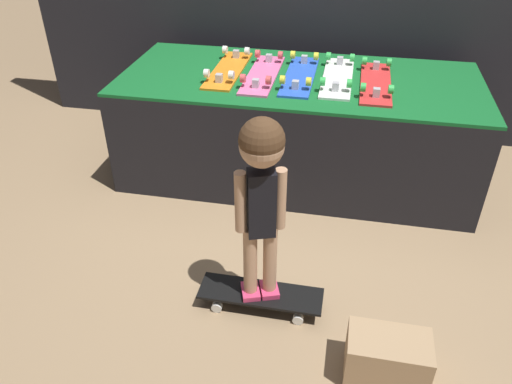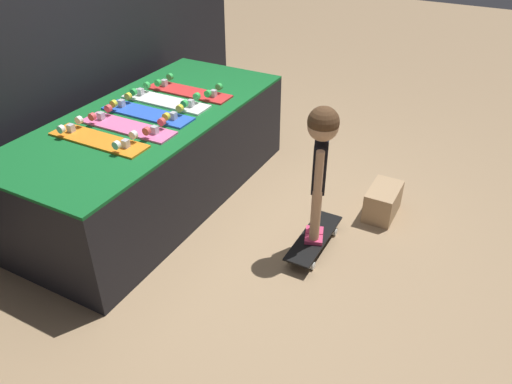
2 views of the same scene
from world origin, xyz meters
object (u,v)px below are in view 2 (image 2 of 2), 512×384
Objects in this scene: storage_box at (383,201)px; skateboard_orange_on_rack at (98,139)px; skateboard_blue_on_rack at (147,112)px; skateboard_on_floor at (314,239)px; skateboard_white_on_rack at (165,100)px; child at (321,151)px; skateboard_red_on_rack at (189,91)px; skateboard_pink_on_rack at (128,126)px.

skateboard_orange_on_rack is at bearing 123.36° from storage_box.
skateboard_blue_on_rack is 2.03× the size of storage_box.
skateboard_blue_on_rack is 1.15× the size of skateboard_on_floor.
skateboard_white_on_rack is (0.24, 0.02, 0.00)m from skateboard_blue_on_rack.
child is at bearing -90.67° from skateboard_on_floor.
child is (-0.24, -1.34, 0.03)m from skateboard_white_on_rack.
skateboard_orange_on_rack is 1.42m from child.
skateboard_on_floor is (-0.48, -1.30, -0.65)m from skateboard_red_on_rack.
skateboard_white_on_rack is at bearing 4.43° from skateboard_blue_on_rack.
storage_box is (0.60, -1.62, -0.61)m from skateboard_blue_on_rack.
child is (-0.48, -1.30, 0.03)m from skateboard_red_on_rack.
skateboard_pink_on_rack is 1.15× the size of skateboard_on_floor.
skateboard_orange_on_rack is at bearing 177.43° from skateboard_red_on_rack.
skateboard_pink_on_rack is 2.03× the size of storage_box.
storage_box is at bearing -69.65° from skateboard_blue_on_rack.
skateboard_blue_on_rack is 0.48m from skateboard_red_on_rack.
skateboard_red_on_rack is at bearing 69.70° from skateboard_on_floor.
skateboard_on_floor is (0.47, -1.34, -0.65)m from skateboard_orange_on_rack.
skateboard_red_on_rack is 2.03× the size of storage_box.
skateboard_blue_on_rack is 1.00× the size of skateboard_white_on_rack.
skateboard_on_floor is at bearing -100.22° from skateboard_white_on_rack.
skateboard_white_on_rack is 1.78m from storage_box.
skateboard_orange_on_rack is at bearing 170.49° from skateboard_pink_on_rack.
skateboard_red_on_rack is 1.39m from child.
skateboard_orange_on_rack is 0.24m from skateboard_pink_on_rack.
skateboard_white_on_rack is at bearing 60.70° from child.
child is at bearing -110.30° from skateboard_red_on_rack.
child is at bearing 154.00° from storage_box.
skateboard_pink_on_rack is at bearing 117.72° from storage_box.
skateboard_red_on_rack reaches higher than storage_box.
skateboard_pink_on_rack is at bearing 100.21° from skateboard_on_floor.
child is (-0.00, -0.00, 0.68)m from skateboard_on_floor.
skateboard_orange_on_rack reaches higher than storage_box.
storage_box is at bearing -62.28° from skateboard_pink_on_rack.
skateboard_red_on_rack is at bearing -3.14° from skateboard_blue_on_rack.
skateboard_white_on_rack is at bearing 79.78° from skateboard_on_floor.
skateboard_white_on_rack and skateboard_red_on_rack have the same top height.
child reaches higher than skateboard_pink_on_rack.
skateboard_blue_on_rack reaches higher than skateboard_on_floor.
skateboard_orange_on_rack and skateboard_pink_on_rack have the same top height.
skateboard_pink_on_rack is at bearing 179.76° from skateboard_red_on_rack.
skateboard_red_on_rack is (0.71, -0.00, 0.00)m from skateboard_pink_on_rack.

